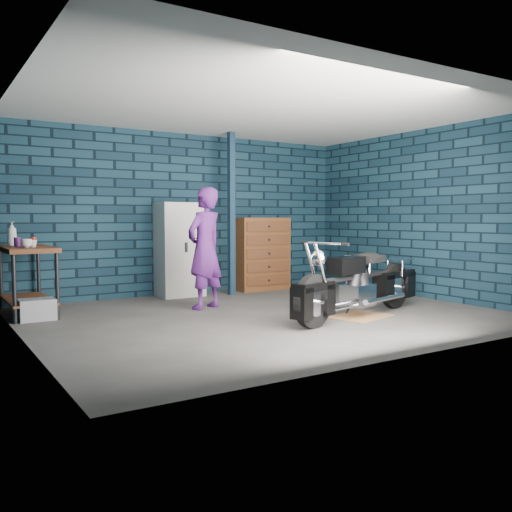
{
  "coord_description": "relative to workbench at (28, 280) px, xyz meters",
  "views": [
    {
      "loc": [
        -3.89,
        -5.94,
        1.28
      ],
      "look_at": [
        0.0,
        0.3,
        0.77
      ],
      "focal_mm": 38.0,
      "sensor_mm": 36.0,
      "label": 1
    }
  ],
  "objects": [
    {
      "name": "ground",
      "position": [
        2.68,
        -1.75,
        -0.46
      ],
      "size": [
        6.0,
        6.0,
        0.0
      ],
      "primitive_type": "plane",
      "color": "#514E4C",
      "rests_on": "ground"
    },
    {
      "name": "room_walls",
      "position": [
        2.68,
        -1.2,
        1.45
      ],
      "size": [
        6.02,
        5.01,
        2.71
      ],
      "color": "#0E2231",
      "rests_on": "ground"
    },
    {
      "name": "support_post",
      "position": [
        3.23,
        0.2,
        0.9
      ],
      "size": [
        0.1,
        0.1,
        2.7
      ],
      "primitive_type": "cube",
      "color": "#13283C",
      "rests_on": "ground"
    },
    {
      "name": "workbench",
      "position": [
        0.0,
        0.0,
        0.0
      ],
      "size": [
        0.6,
        1.4,
        0.91
      ],
      "primitive_type": "cube",
      "color": "brown",
      "rests_on": "ground"
    },
    {
      "name": "drip_mat",
      "position": [
        3.65,
        -2.47,
        -0.45
      ],
      "size": [
        0.91,
        0.77,
        0.01
      ],
      "primitive_type": "cube",
      "rotation": [
        0.0,
        0.0,
        0.27
      ],
      "color": "#936140",
      "rests_on": "ground"
    },
    {
      "name": "motorcycle",
      "position": [
        3.65,
        -2.47,
        0.05
      ],
      "size": [
        2.36,
        1.19,
        1.0
      ],
      "primitive_type": null,
      "rotation": [
        0.0,
        0.0,
        0.27
      ],
      "color": "black",
      "rests_on": "ground"
    },
    {
      "name": "person",
      "position": [
        2.22,
        -0.83,
        0.4
      ],
      "size": [
        0.74,
        0.62,
        1.72
      ],
      "primitive_type": "imported",
      "rotation": [
        0.0,
        0.0,
        3.53
      ],
      "color": "#511C6C",
      "rests_on": "ground"
    },
    {
      "name": "storage_bin",
      "position": [
        0.02,
        -0.5,
        -0.32
      ],
      "size": [
        0.43,
        0.31,
        0.27
      ],
      "primitive_type": "cube",
      "color": "gray",
      "rests_on": "ground"
    },
    {
      "name": "locker",
      "position": [
        2.42,
        0.48,
        0.31
      ],
      "size": [
        0.72,
        0.51,
        1.54
      ],
      "primitive_type": "cube",
      "color": "beige",
      "rests_on": "ground"
    },
    {
      "name": "tool_chest",
      "position": [
        3.99,
        0.48,
        0.19
      ],
      "size": [
        0.97,
        0.54,
        1.29
      ],
      "primitive_type": "cube",
      "color": "brown",
      "rests_on": "ground"
    },
    {
      "name": "shop_stool",
      "position": [
        5.01,
        -0.87,
        -0.13
      ],
      "size": [
        0.38,
        0.38,
        0.65
      ],
      "primitive_type": null,
      "rotation": [
        0.0,
        0.0,
        -0.06
      ],
      "color": "beige",
      "rests_on": "ground"
    },
    {
      "name": "cup_a",
      "position": [
        -0.04,
        -0.29,
        0.51
      ],
      "size": [
        0.17,
        0.17,
        0.11
      ],
      "primitive_type": "imported",
      "rotation": [
        0.0,
        0.0,
        -0.32
      ],
      "color": "beige",
      "rests_on": "workbench"
    },
    {
      "name": "cup_b",
      "position": [
        0.04,
        -0.25,
        0.5
      ],
      "size": [
        0.12,
        0.12,
        0.09
      ],
      "primitive_type": "imported",
      "rotation": [
        0.0,
        0.0,
        -0.27
      ],
      "color": "beige",
      "rests_on": "workbench"
    },
    {
      "name": "mug_purple",
      "position": [
        -0.1,
        0.04,
        0.52
      ],
      "size": [
        0.09,
        0.09,
        0.12
      ],
      "primitive_type": "cylinder",
      "rotation": [
        0.0,
        0.0,
        0.01
      ],
      "color": "#51175E",
      "rests_on": "workbench"
    },
    {
      "name": "mug_red",
      "position": [
        0.11,
        0.12,
        0.51
      ],
      "size": [
        0.11,
        0.11,
        0.12
      ],
      "primitive_type": "cylinder",
      "rotation": [
        0.0,
        0.0,
        -0.38
      ],
      "color": "maroon",
      "rests_on": "workbench"
    },
    {
      "name": "bottle",
      "position": [
        -0.13,
        0.33,
        0.62
      ],
      "size": [
        0.17,
        0.17,
        0.33
      ],
      "primitive_type": "imported",
      "rotation": [
        0.0,
        0.0,
        0.41
      ],
      "color": "gray",
      "rests_on": "workbench"
    }
  ]
}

